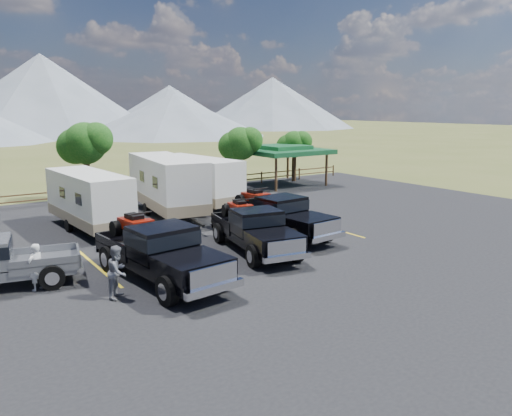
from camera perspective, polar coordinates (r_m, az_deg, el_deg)
ground at (r=19.83m, az=2.91°, el=-6.84°), size 320.00×320.00×0.00m
asphalt_lot at (r=22.17m, az=-1.80°, el=-4.78°), size 44.00×34.00×0.04m
stall_lines at (r=22.98m, az=-3.14°, el=-4.14°), size 12.12×5.50×0.01m
tree_ne_a at (r=38.02m, az=-1.81°, el=7.34°), size 3.11×2.92×4.76m
tree_ne_b at (r=42.35m, az=4.37°, el=7.26°), size 2.77×2.59×4.27m
tree_north at (r=35.33m, az=-18.98°, el=6.98°), size 3.46×3.24×5.25m
rail_fence at (r=36.48m, az=-12.34°, el=2.35°), size 36.12×0.12×1.00m
pavilion at (r=40.37m, az=3.06°, el=6.58°), size 6.20×6.20×3.22m
rig_left at (r=18.41m, az=-11.03°, el=-4.78°), size 2.94×7.03×2.28m
rig_center at (r=21.69m, az=-0.22°, el=-2.33°), size 3.13×6.54×2.10m
rig_right at (r=24.22m, az=2.49°, el=-0.75°), size 2.72×6.73×2.20m
trailer_left at (r=26.70m, az=-18.55°, el=0.85°), size 2.64×8.49×2.94m
trailer_center at (r=29.42m, az=-10.15°, el=2.64°), size 3.43×9.70×3.35m
trailer_right at (r=31.54m, az=-6.83°, el=3.07°), size 3.09×8.94×3.09m
person_a at (r=18.72m, az=-23.85°, el=-6.19°), size 0.72×0.64×1.65m
person_b at (r=17.12m, az=-15.52°, el=-7.01°), size 1.07×1.08×1.76m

